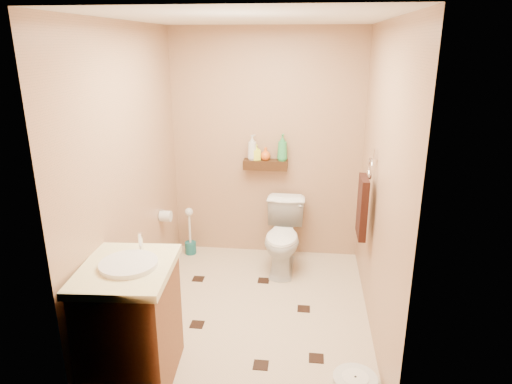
# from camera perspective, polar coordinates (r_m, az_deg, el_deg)

# --- Properties ---
(ground) EXTENTS (2.50, 2.50, 0.00)m
(ground) POSITION_cam_1_polar(r_m,az_deg,el_deg) (4.11, -0.57, -14.72)
(ground) COLOR #CDB396
(ground) RESTS_ON ground
(wall_back) EXTENTS (2.00, 0.04, 2.40)m
(wall_back) POSITION_cam_1_polar(r_m,az_deg,el_deg) (4.81, 1.30, 5.76)
(wall_back) COLOR #A77F5F
(wall_back) RESTS_ON ground
(wall_front) EXTENTS (2.00, 0.04, 2.40)m
(wall_front) POSITION_cam_1_polar(r_m,az_deg,el_deg) (2.45, -4.41, -6.86)
(wall_front) COLOR #A77F5F
(wall_front) RESTS_ON ground
(wall_left) EXTENTS (0.04, 2.50, 2.40)m
(wall_left) POSITION_cam_1_polar(r_m,az_deg,el_deg) (3.86, -15.52, 1.96)
(wall_left) COLOR #A77F5F
(wall_left) RESTS_ON ground
(wall_right) EXTENTS (0.04, 2.50, 2.40)m
(wall_right) POSITION_cam_1_polar(r_m,az_deg,el_deg) (3.62, 15.27, 0.92)
(wall_right) COLOR #A77F5F
(wall_right) RESTS_ON ground
(ceiling) EXTENTS (2.00, 2.50, 0.02)m
(ceiling) POSITION_cam_1_polar(r_m,az_deg,el_deg) (3.46, -0.70, 20.92)
(ceiling) COLOR silver
(ceiling) RESTS_ON wall_back
(wall_shelf) EXTENTS (0.46, 0.14, 0.10)m
(wall_shelf) POSITION_cam_1_polar(r_m,az_deg,el_deg) (4.77, 1.19, 3.44)
(wall_shelf) COLOR #3A200F
(wall_shelf) RESTS_ON wall_back
(floor_accents) EXTENTS (1.27, 1.34, 0.01)m
(floor_accents) POSITION_cam_1_polar(r_m,az_deg,el_deg) (4.06, -0.21, -15.14)
(floor_accents) COLOR black
(floor_accents) RESTS_ON ground
(toilet) EXTENTS (0.41, 0.70, 0.71)m
(toilet) POSITION_cam_1_polar(r_m,az_deg,el_deg) (4.66, 3.44, -5.65)
(toilet) COLOR white
(toilet) RESTS_ON ground
(vanity) EXTENTS (0.63, 0.75, 1.00)m
(vanity) POSITION_cam_1_polar(r_m,az_deg,el_deg) (3.30, -15.31, -15.38)
(vanity) COLOR brown
(vanity) RESTS_ON ground
(bathroom_scale) EXTENTS (0.39, 0.39, 0.06)m
(bathroom_scale) POSITION_cam_1_polar(r_m,az_deg,el_deg) (3.45, 12.29, -22.05)
(bathroom_scale) COLOR silver
(bathroom_scale) RESTS_ON ground
(toilet_brush) EXTENTS (0.12, 0.12, 0.54)m
(toilet_brush) POSITION_cam_1_polar(r_m,az_deg,el_deg) (5.10, -8.24, -5.68)
(toilet_brush) COLOR #175B5E
(toilet_brush) RESTS_ON ground
(towel_ring) EXTENTS (0.12, 0.30, 0.76)m
(towel_ring) POSITION_cam_1_polar(r_m,az_deg,el_deg) (3.92, 13.23, -1.51)
(towel_ring) COLOR silver
(towel_ring) RESTS_ON wall_right
(toilet_paper) EXTENTS (0.12, 0.11, 0.12)m
(toilet_paper) POSITION_cam_1_polar(r_m,az_deg,el_deg) (4.61, -11.24, -2.97)
(toilet_paper) COLOR silver
(toilet_paper) RESTS_ON wall_left
(bottle_a) EXTENTS (0.14, 0.14, 0.26)m
(bottle_a) POSITION_cam_1_polar(r_m,az_deg,el_deg) (4.75, -0.47, 5.60)
(bottle_a) COLOR beige
(bottle_a) RESTS_ON wall_shelf
(bottle_b) EXTENTS (0.09, 0.09, 0.16)m
(bottle_b) POSITION_cam_1_polar(r_m,az_deg,el_deg) (4.75, 0.06, 5.00)
(bottle_b) COLOR #EFFF35
(bottle_b) RESTS_ON wall_shelf
(bottle_c) EXTENTS (0.14, 0.14, 0.13)m
(bottle_c) POSITION_cam_1_polar(r_m,az_deg,el_deg) (4.75, 1.20, 4.80)
(bottle_c) COLOR #DE5D1A
(bottle_c) RESTS_ON wall_shelf
(bottle_d) EXTENTS (0.13, 0.13, 0.28)m
(bottle_d) POSITION_cam_1_polar(r_m,az_deg,el_deg) (4.72, 3.32, 5.58)
(bottle_d) COLOR #319450
(bottle_d) RESTS_ON wall_shelf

